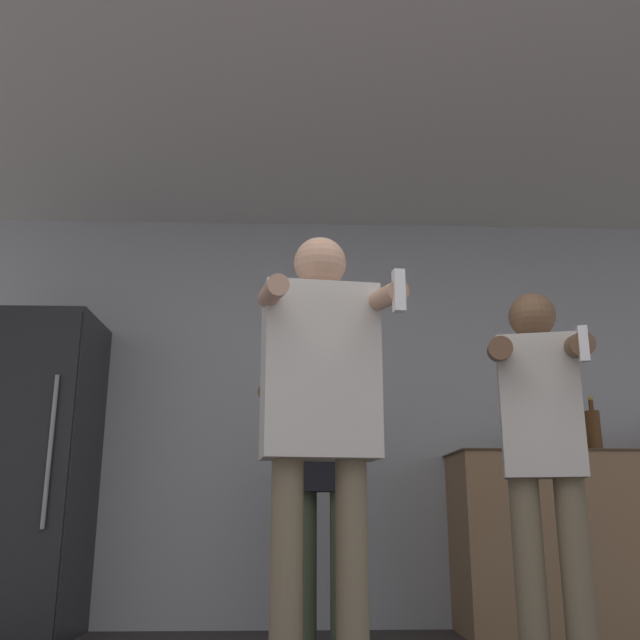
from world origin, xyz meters
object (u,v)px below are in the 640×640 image
Objects in this scene: person_woman_foreground at (321,407)px; person_man_side at (543,444)px; refrigerator at (33,471)px; bottle_brown_liquor at (594,430)px; person_spectator_back at (323,470)px; bottle_clear_vodka at (531,435)px.

person_woman_foreground is 1.04× the size of person_man_side.
refrigerator is at bearing 154.27° from person_man_side.
person_woman_foreground reaches higher than bottle_brown_liquor.
person_man_side is at bearing -121.07° from bottle_brown_liquor.
refrigerator is 1.12× the size of person_man_side.
refrigerator is 1.08× the size of person_woman_foreground.
person_man_side reaches higher than person_spectator_back.
refrigerator is 5.30× the size of bottle_brown_liquor.
bottle_clear_vodka is at bearing 0.56° from refrigerator.
person_man_side is at bearing 25.69° from person_woman_foreground.
person_woman_foreground reaches higher than person_man_side.
person_woman_foreground is (1.57, -1.66, 0.13)m from refrigerator.
person_woman_foreground is at bearing -92.66° from person_spectator_back.
bottle_clear_vodka is 0.38m from bottle_brown_liquor.
person_woman_foreground is 1.05m from person_man_side.
bottle_clear_vodka is (2.88, 0.03, 0.22)m from refrigerator.
refrigerator reaches higher than bottle_brown_liquor.
person_spectator_back is (0.05, 1.16, -0.15)m from person_woman_foreground.
bottle_brown_liquor is 2.39m from person_woman_foreground.
bottle_clear_vodka is 2.14m from person_woman_foreground.
bottle_brown_liquor is at bearing 18.02° from person_spectator_back.
person_man_side reaches higher than bottle_brown_liquor.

